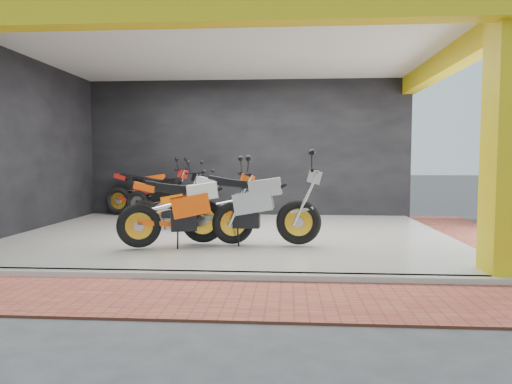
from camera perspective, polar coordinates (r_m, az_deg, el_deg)
ground at (r=6.77m, az=-5.16°, el=-8.68°), size 80.00×80.00×0.00m
showroom_floor at (r=8.71m, az=-3.06°, el=-5.49°), size 8.00×6.00×0.10m
showroom_ceiling at (r=8.84m, az=-3.16°, el=17.84°), size 8.40×6.40×0.20m
back_wall at (r=11.67m, az=-1.23°, el=5.30°), size 8.20×0.20×3.50m
left_wall at (r=9.96m, az=-27.31°, el=5.08°), size 0.20×6.20×3.50m
corner_column at (r=6.37m, az=29.14°, el=5.88°), size 0.50×0.50×3.50m
header_beam_front at (r=5.91m, az=-7.03°, el=21.87°), size 8.40×0.30×0.40m
header_beam_right at (r=9.20m, az=23.40°, el=15.06°), size 0.30×6.40×0.40m
floor_kerb at (r=5.78m, az=-6.79°, el=-10.39°), size 8.00×0.20×0.10m
paver_front at (r=5.06m, az=-8.48°, el=-12.94°), size 9.00×1.40×0.03m
paver_right at (r=9.42m, az=27.46°, el=-5.43°), size 1.40×7.00×0.03m
moto_hero at (r=7.38m, az=-2.89°, el=-1.34°), size 2.43×1.46×1.40m
moto_row_a at (r=7.33m, az=5.37°, el=-1.04°), size 2.46×1.00×1.48m
moto_row_b at (r=9.09m, az=-6.84°, el=-1.13°), size 1.98×1.00×1.15m
moto_row_c at (r=11.37m, az=-10.18°, el=0.47°), size 2.36×1.08×1.39m
moto_row_d at (r=10.37m, az=-8.40°, el=-0.06°), size 2.30×1.44×1.32m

